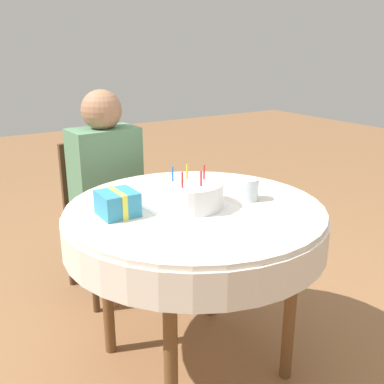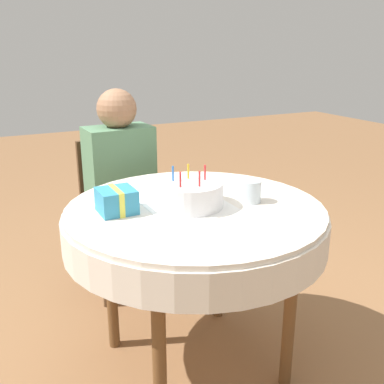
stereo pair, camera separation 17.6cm
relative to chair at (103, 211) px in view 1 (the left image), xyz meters
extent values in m
plane|color=#8C603D|center=(0.05, -0.88, -0.46)|extent=(12.00, 12.00, 0.00)
cylinder|color=silver|center=(0.05, -0.88, 0.28)|extent=(1.03, 1.03, 0.02)
cylinder|color=silver|center=(0.05, -0.88, 0.20)|extent=(1.05, 1.05, 0.14)
cylinder|color=brown|center=(-0.23, -1.16, -0.10)|extent=(0.05, 0.05, 0.73)
cylinder|color=brown|center=(0.34, -1.16, -0.10)|extent=(0.05, 0.05, 0.73)
cylinder|color=brown|center=(-0.23, -0.60, -0.10)|extent=(0.05, 0.05, 0.73)
cylinder|color=brown|center=(0.34, -0.60, -0.10)|extent=(0.05, 0.05, 0.73)
cube|color=#4C331E|center=(0.00, -0.07, -0.04)|extent=(0.42, 0.42, 0.04)
cube|color=#4C331E|center=(0.00, 0.12, 0.18)|extent=(0.37, 0.05, 0.41)
cylinder|color=#4C331E|center=(-0.17, -0.25, -0.26)|extent=(0.04, 0.04, 0.40)
cylinder|color=#4C331E|center=(0.19, -0.24, -0.26)|extent=(0.04, 0.04, 0.40)
cylinder|color=#4C331E|center=(-0.18, 0.10, -0.26)|extent=(0.04, 0.04, 0.40)
cylinder|color=#4C331E|center=(0.17, 0.11, -0.26)|extent=(0.04, 0.04, 0.40)
cylinder|color=#9E7051|center=(-0.08, -0.23, -0.24)|extent=(0.09, 0.09, 0.44)
cylinder|color=#9E7051|center=(0.10, -0.22, -0.24)|extent=(0.09, 0.09, 0.44)
cube|color=#568460|center=(0.00, -0.07, 0.23)|extent=(0.36, 0.23, 0.51)
sphere|color=#9E7051|center=(0.00, -0.07, 0.58)|extent=(0.21, 0.21, 0.21)
cube|color=white|center=(0.03, -0.87, 0.29)|extent=(0.32, 0.32, 0.00)
cylinder|color=white|center=(0.03, -0.87, 0.34)|extent=(0.27, 0.27, 0.10)
cylinder|color=red|center=(0.10, -0.87, 0.42)|extent=(0.01, 0.01, 0.06)
cylinder|color=gold|center=(0.05, -0.83, 0.42)|extent=(0.01, 0.01, 0.06)
cylinder|color=blue|center=(-0.02, -0.83, 0.42)|extent=(0.01, 0.01, 0.06)
cylinder|color=red|center=(-0.03, -0.92, 0.42)|extent=(0.01, 0.01, 0.06)
cylinder|color=red|center=(0.04, -0.94, 0.42)|extent=(0.01, 0.01, 0.06)
cylinder|color=silver|center=(0.28, -0.94, 0.33)|extent=(0.08, 0.08, 0.09)
cube|color=teal|center=(-0.25, -0.81, 0.33)|extent=(0.14, 0.14, 0.09)
cube|color=#EAE54C|center=(-0.25, -0.81, 0.33)|extent=(0.02, 0.14, 0.10)
camera|label=1|loc=(-0.87, -2.29, 0.90)|focal=42.00mm
camera|label=2|loc=(-0.71, -2.37, 0.90)|focal=42.00mm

